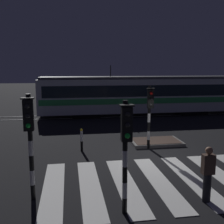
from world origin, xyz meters
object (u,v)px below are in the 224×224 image
(traffic_light_corner_near_left, at_px, (30,132))
(bollard_island_edge, at_px, (82,140))
(traffic_light_median_centre, at_px, (150,108))
(traffic_light_kerb_mid_left, at_px, (126,141))
(tram, at_px, (140,94))
(pedestrian_waiting_at_kerb, at_px, (208,174))

(traffic_light_corner_near_left, distance_m, bollard_island_edge, 5.20)
(traffic_light_median_centre, bearing_deg, bollard_island_edge, 177.31)
(traffic_light_median_centre, bearing_deg, traffic_light_kerb_mid_left, -112.82)
(tram, height_order, pedestrian_waiting_at_kerb, tram)
(traffic_light_kerb_mid_left, xyz_separation_m, bollard_island_edge, (-0.89, 5.89, -1.52))
(pedestrian_waiting_at_kerb, bearing_deg, traffic_light_median_centre, 91.57)
(pedestrian_waiting_at_kerb, xyz_separation_m, bollard_island_edge, (-3.45, 5.56, -0.32))
(pedestrian_waiting_at_kerb, bearing_deg, tram, 82.72)
(tram, bearing_deg, traffic_light_median_centre, -102.24)
(traffic_light_kerb_mid_left, height_order, traffic_light_median_centre, traffic_light_kerb_mid_left)
(bollard_island_edge, bearing_deg, traffic_light_corner_near_left, -110.24)
(traffic_light_corner_near_left, height_order, bollard_island_edge, traffic_light_corner_near_left)
(tram, bearing_deg, traffic_light_corner_near_left, -116.92)
(traffic_light_kerb_mid_left, xyz_separation_m, pedestrian_waiting_at_kerb, (2.56, 0.33, -1.21))
(traffic_light_corner_near_left, height_order, tram, tram)
(traffic_light_kerb_mid_left, height_order, pedestrian_waiting_at_kerb, traffic_light_kerb_mid_left)
(traffic_light_kerb_mid_left, relative_size, tram, 0.19)
(traffic_light_kerb_mid_left, bearing_deg, pedestrian_waiting_at_kerb, 7.28)
(traffic_light_kerb_mid_left, relative_size, traffic_light_median_centre, 1.02)
(traffic_light_kerb_mid_left, relative_size, bollard_island_edge, 2.85)
(traffic_light_median_centre, bearing_deg, traffic_light_corner_near_left, -138.17)
(traffic_light_corner_near_left, height_order, traffic_light_median_centre, traffic_light_corner_near_left)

